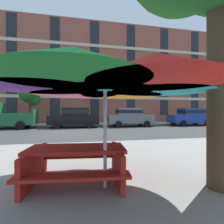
{
  "coord_description": "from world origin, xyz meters",
  "views": [
    {
      "loc": [
        0.29,
        -11.92,
        1.45
      ],
      "look_at": [
        3.36,
        3.2,
        1.4
      ],
      "focal_mm": 27.11,
      "sensor_mm": 36.0,
      "label": 1
    }
  ],
  "objects_px": {
    "sedan_gray": "(130,117)",
    "sedan_blue": "(190,116)",
    "patio_umbrella": "(105,79)",
    "pickup_green": "(0,117)",
    "street_tree_left": "(31,95)",
    "sedan_black": "(74,117)",
    "picnic_table": "(77,162)"
  },
  "relations": [
    {
      "from": "patio_umbrella",
      "to": "picnic_table",
      "type": "xyz_separation_m",
      "value": [
        -0.49,
        0.36,
        -1.53
      ]
    },
    {
      "from": "sedan_blue",
      "to": "pickup_green",
      "type": "bearing_deg",
      "value": 180.0
    },
    {
      "from": "pickup_green",
      "to": "sedan_black",
      "type": "height_order",
      "value": "pickup_green"
    },
    {
      "from": "pickup_green",
      "to": "sedan_gray",
      "type": "distance_m",
      "value": 11.22
    },
    {
      "from": "picnic_table",
      "to": "street_tree_left",
      "type": "bearing_deg",
      "value": 107.03
    },
    {
      "from": "pickup_green",
      "to": "sedan_blue",
      "type": "bearing_deg",
      "value": -0.0
    },
    {
      "from": "sedan_black",
      "to": "street_tree_left",
      "type": "relative_size",
      "value": 1.03
    },
    {
      "from": "sedan_black",
      "to": "sedan_blue",
      "type": "bearing_deg",
      "value": 0.0
    },
    {
      "from": "sedan_blue",
      "to": "picnic_table",
      "type": "xyz_separation_m",
      "value": [
        -11.52,
        -12.34,
        -0.46
      ]
    },
    {
      "from": "pickup_green",
      "to": "street_tree_left",
      "type": "xyz_separation_m",
      "value": [
        1.57,
        3.14,
        2.08
      ]
    },
    {
      "from": "sedan_black",
      "to": "picnic_table",
      "type": "height_order",
      "value": "sedan_black"
    },
    {
      "from": "sedan_gray",
      "to": "sedan_blue",
      "type": "relative_size",
      "value": 1.0
    },
    {
      "from": "sedan_black",
      "to": "sedan_gray",
      "type": "bearing_deg",
      "value": 0.0
    },
    {
      "from": "patio_umbrella",
      "to": "pickup_green",
      "type": "bearing_deg",
      "value": 118.15
    },
    {
      "from": "pickup_green",
      "to": "patio_umbrella",
      "type": "bearing_deg",
      "value": -61.85
    },
    {
      "from": "picnic_table",
      "to": "pickup_green",
      "type": "bearing_deg",
      "value": 117.08
    },
    {
      "from": "sedan_gray",
      "to": "patio_umbrella",
      "type": "height_order",
      "value": "patio_umbrella"
    },
    {
      "from": "street_tree_left",
      "to": "picnic_table",
      "type": "bearing_deg",
      "value": -72.97
    },
    {
      "from": "pickup_green",
      "to": "patio_umbrella",
      "type": "xyz_separation_m",
      "value": [
        6.79,
        -12.7,
        0.99
      ]
    },
    {
      "from": "patio_umbrella",
      "to": "sedan_black",
      "type": "bearing_deg",
      "value": 93.46
    },
    {
      "from": "sedan_blue",
      "to": "patio_umbrella",
      "type": "xyz_separation_m",
      "value": [
        -11.03,
        -12.7,
        1.07
      ]
    },
    {
      "from": "pickup_green",
      "to": "sedan_gray",
      "type": "xyz_separation_m",
      "value": [
        11.22,
        -0.0,
        -0.08
      ]
    },
    {
      "from": "patio_umbrella",
      "to": "picnic_table",
      "type": "height_order",
      "value": "patio_umbrella"
    },
    {
      "from": "sedan_blue",
      "to": "sedan_gray",
      "type": "bearing_deg",
      "value": 180.0
    },
    {
      "from": "street_tree_left",
      "to": "picnic_table",
      "type": "distance_m",
      "value": 16.4
    },
    {
      "from": "sedan_blue",
      "to": "sedan_black",
      "type": "bearing_deg",
      "value": 180.0
    },
    {
      "from": "sedan_gray",
      "to": "patio_umbrella",
      "type": "distance_m",
      "value": 13.49
    },
    {
      "from": "sedan_gray",
      "to": "picnic_table",
      "type": "bearing_deg",
      "value": -111.72
    },
    {
      "from": "pickup_green",
      "to": "sedan_blue",
      "type": "height_order",
      "value": "pickup_green"
    },
    {
      "from": "sedan_black",
      "to": "sedan_gray",
      "type": "height_order",
      "value": "same"
    },
    {
      "from": "street_tree_left",
      "to": "patio_umbrella",
      "type": "relative_size",
      "value": 1.08
    },
    {
      "from": "pickup_green",
      "to": "sedan_black",
      "type": "xyz_separation_m",
      "value": [
        6.03,
        -0.0,
        -0.08
      ]
    }
  ]
}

